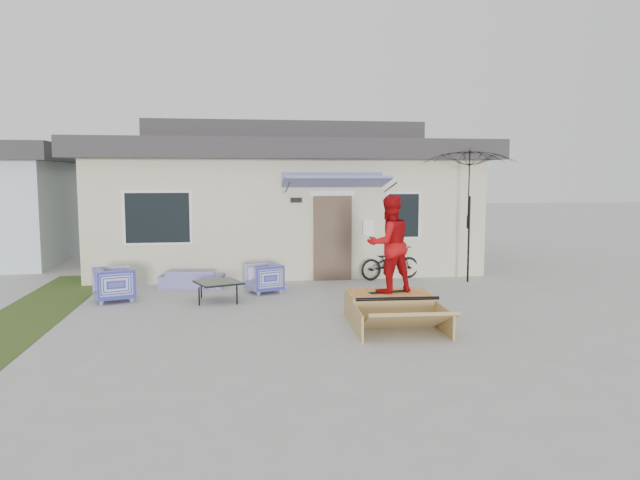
{
  "coord_description": "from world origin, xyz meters",
  "views": [
    {
      "loc": [
        -1.38,
        -9.8,
        2.56
      ],
      "look_at": [
        0.3,
        1.8,
        1.3
      ],
      "focal_mm": 32.94,
      "sensor_mm": 36.0,
      "label": 1
    }
  ],
  "objects": [
    {
      "name": "patio_umbrella",
      "position": [
        4.25,
        3.76,
        1.75
      ],
      "size": [
        2.34,
        2.18,
        2.2
      ],
      "color": "black",
      "rests_on": "ground"
    },
    {
      "name": "skater",
      "position": [
        1.33,
        0.32,
        1.4
      ],
      "size": [
        0.99,
        0.86,
        1.74
      ],
      "primitive_type": "imported",
      "rotation": [
        0.0,
        0.0,
        3.41
      ],
      "color": "#A70A0E",
      "rests_on": "skateboard"
    },
    {
      "name": "armchair_left",
      "position": [
        -3.88,
        2.65,
        0.39
      ],
      "size": [
        0.92,
        0.95,
        0.78
      ],
      "primitive_type": "imported",
      "rotation": [
        0.0,
        0.0,
        1.91
      ],
      "color": "navy",
      "rests_on": "ground"
    },
    {
      "name": "coffee_table",
      "position": [
        -1.75,
        2.33,
        0.21
      ],
      "size": [
        1.09,
        1.09,
        0.41
      ],
      "primitive_type": "cube",
      "rotation": [
        0.0,
        0.0,
        0.38
      ],
      "color": "black",
      "rests_on": "ground"
    },
    {
      "name": "skateboard",
      "position": [
        1.33,
        0.32,
        0.51
      ],
      "size": [
        0.75,
        0.32,
        0.05
      ],
      "primitive_type": "cube",
      "rotation": [
        0.0,
        0.0,
        0.2
      ],
      "color": "black",
      "rests_on": "skate_ramp"
    },
    {
      "name": "skate_ramp",
      "position": [
        1.33,
        0.27,
        0.24
      ],
      "size": [
        1.54,
        2.0,
        0.48
      ],
      "primitive_type": null,
      "rotation": [
        0.0,
        0.0,
        -0.05
      ],
      "color": "#A9884F",
      "rests_on": "ground"
    },
    {
      "name": "loveseat",
      "position": [
        -2.4,
        3.93,
        0.29
      ],
      "size": [
        1.51,
        0.64,
        0.57
      ],
      "primitive_type": "imported",
      "rotation": [
        0.0,
        0.0,
        2.99
      ],
      "color": "navy",
      "rests_on": "ground"
    },
    {
      "name": "house",
      "position": [
        0.0,
        7.99,
        1.94
      ],
      "size": [
        10.8,
        8.49,
        4.1
      ],
      "color": "beige",
      "rests_on": "ground"
    },
    {
      "name": "ground",
      "position": [
        0.0,
        0.0,
        0.0
      ],
      "size": [
        90.0,
        90.0,
        0.0
      ],
      "primitive_type": "plane",
      "color": "#A8A8A4",
      "rests_on": "ground"
    },
    {
      "name": "armchair_right",
      "position": [
        -0.78,
        3.12,
        0.36
      ],
      "size": [
        0.86,
        0.89,
        0.71
      ],
      "primitive_type": "imported",
      "rotation": [
        0.0,
        0.0,
        -1.19
      ],
      "color": "navy",
      "rests_on": "ground"
    },
    {
      "name": "grass_strip",
      "position": [
        -5.2,
        2.0,
        0.0
      ],
      "size": [
        1.4,
        8.0,
        0.01
      ],
      "primitive_type": "cube",
      "color": "#304919",
      "rests_on": "ground"
    },
    {
      "name": "bicycle",
      "position": [
        2.45,
        4.38,
        0.51
      ],
      "size": [
        1.68,
        0.89,
        1.02
      ],
      "primitive_type": "imported",
      "rotation": [
        0.0,
        0.0,
        1.79
      ],
      "color": "black",
      "rests_on": "ground"
    }
  ]
}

